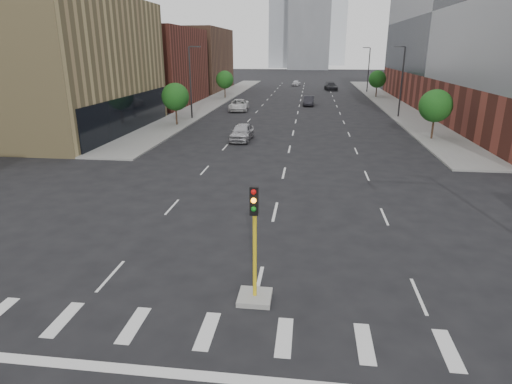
% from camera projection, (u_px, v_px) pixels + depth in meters
% --- Properties ---
extents(sidewalk_left_far, '(5.00, 92.00, 0.15)m').
position_uv_depth(sidewalk_left_far, '(219.00, 99.00, 78.51)').
color(sidewalk_left_far, gray).
rests_on(sidewalk_left_far, ground).
extents(sidewalk_right_far, '(5.00, 92.00, 0.15)m').
position_uv_depth(sidewalk_right_far, '(386.00, 101.00, 74.98)').
color(sidewalk_right_far, gray).
rests_on(sidewalk_right_far, ground).
extents(building_left_mid, '(20.00, 24.00, 14.00)m').
position_uv_depth(building_left_mid, '(37.00, 66.00, 45.79)').
color(building_left_mid, tan).
rests_on(building_left_mid, ground).
extents(building_left_far_a, '(20.00, 22.00, 12.00)m').
position_uv_depth(building_left_far_a, '(134.00, 66.00, 70.57)').
color(building_left_far_a, brown).
rests_on(building_left_far_a, ground).
extents(building_left_far_b, '(20.00, 24.00, 13.00)m').
position_uv_depth(building_left_far_b, '(179.00, 60.00, 94.88)').
color(building_left_far_b, brown).
rests_on(building_left_far_b, ground).
extents(tower_mid, '(18.00, 18.00, 44.00)m').
position_uv_depth(tower_mid, '(310.00, 17.00, 188.35)').
color(tower_mid, slate).
rests_on(tower_mid, ground).
extents(median_traffic_signal, '(1.20, 1.20, 4.40)m').
position_uv_depth(median_traffic_signal, '(255.00, 277.00, 15.27)').
color(median_traffic_signal, '#999993').
rests_on(median_traffic_signal, ground).
extents(streetlight_right_a, '(1.60, 0.22, 9.07)m').
position_uv_depth(streetlight_right_a, '(401.00, 79.00, 55.72)').
color(streetlight_right_a, '#2D2D30').
rests_on(streetlight_right_a, ground).
extents(streetlight_right_b, '(1.60, 0.22, 9.07)m').
position_uv_depth(streetlight_right_b, '(368.00, 68.00, 88.65)').
color(streetlight_right_b, '#2D2D30').
rests_on(streetlight_right_b, ground).
extents(streetlight_left, '(1.60, 0.22, 9.07)m').
position_uv_depth(streetlight_left, '(191.00, 80.00, 54.17)').
color(streetlight_left, '#2D2D30').
rests_on(streetlight_left, ground).
extents(tree_left_near, '(3.20, 3.20, 4.85)m').
position_uv_depth(tree_left_near, '(175.00, 97.00, 50.05)').
color(tree_left_near, '#382619').
rests_on(tree_left_near, ground).
extents(tree_left_far, '(3.20, 3.20, 4.85)m').
position_uv_depth(tree_left_far, '(225.00, 80.00, 78.28)').
color(tree_left_far, '#382619').
rests_on(tree_left_far, ground).
extents(tree_right_near, '(3.20, 3.20, 4.85)m').
position_uv_depth(tree_right_near, '(436.00, 106.00, 42.05)').
color(tree_right_near, '#382619').
rests_on(tree_right_near, ground).
extents(tree_right_far, '(3.20, 3.20, 4.85)m').
position_uv_depth(tree_right_far, '(377.00, 79.00, 79.69)').
color(tree_right_far, '#382619').
rests_on(tree_right_far, ground).
extents(car_near_left, '(2.12, 4.99, 1.68)m').
position_uv_depth(car_near_left, '(242.00, 132.00, 42.61)').
color(car_near_left, '#ACADB1').
rests_on(car_near_left, ground).
extents(car_mid_right, '(1.69, 4.61, 1.51)m').
position_uv_depth(car_mid_right, '(309.00, 101.00, 69.14)').
color(car_mid_right, black).
rests_on(car_mid_right, ground).
extents(car_far_left, '(3.08, 6.00, 1.62)m').
position_uv_depth(car_far_left, '(239.00, 105.00, 63.35)').
color(car_far_left, silver).
rests_on(car_far_left, ground).
extents(car_deep_right, '(3.05, 6.03, 1.68)m').
position_uv_depth(car_deep_right, '(331.00, 86.00, 94.78)').
color(car_deep_right, black).
rests_on(car_deep_right, ground).
extents(car_distant, '(2.27, 4.29, 1.39)m').
position_uv_depth(car_distant, '(296.00, 83.00, 106.72)').
color(car_distant, silver).
rests_on(car_distant, ground).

